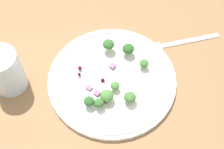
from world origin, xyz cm
name	(u,v)px	position (x,y,z in cm)	size (l,w,h in cm)	color
ground_plane	(109,75)	(0.00, 0.00, -1.00)	(180.00, 180.00, 2.00)	olive
plate	(112,79)	(-0.67, -2.12, 0.86)	(28.80, 28.80, 1.70)	white
dressing_pool	(112,78)	(-0.67, -2.12, 1.30)	(16.71, 16.71, 0.20)	white
broccoli_floret_0	(128,49)	(6.32, 0.65, 3.36)	(2.72, 2.72, 2.75)	#9EC684
broccoli_floret_1	(89,101)	(-8.59, -4.46, 2.92)	(2.28, 2.28, 2.31)	#ADD18E
broccoli_floret_2	(144,64)	(6.73, -4.40, 2.88)	(2.12, 2.12, 2.15)	#9EC684
broccoli_floret_3	(130,98)	(-1.39, -9.07, 3.05)	(2.54, 2.54, 2.58)	#8EB77A
broccoli_floret_4	(115,86)	(-1.98, -4.86, 2.84)	(1.96, 1.96, 1.98)	#8EB77A
broccoli_floret_5	(99,103)	(-7.21, -6.11, 3.03)	(2.04, 2.04, 2.06)	#ADD18E
broccoli_floret_6	(107,96)	(-5.01, -5.85, 3.19)	(2.84, 2.84, 2.88)	#ADD18E
broccoli_floret_7	(108,45)	(3.41, 4.35, 3.63)	(2.71, 2.71, 2.74)	#9EC684
cranberry_0	(79,74)	(-6.12, 2.74, 2.11)	(0.78, 0.78, 0.78)	#4C0A14
cranberry_1	(103,80)	(-2.85, -1.59, 1.81)	(0.88, 0.88, 0.88)	#4C0A14
cranberry_2	(106,101)	(-5.62, -6.28, 2.15)	(0.91, 0.91, 0.91)	#4C0A14
cranberry_3	(80,68)	(-5.04, 4.06, 2.10)	(0.92, 0.92, 0.92)	maroon
onion_bit_0	(97,93)	(-5.74, -3.34, 1.85)	(1.16, 1.28, 0.43)	#843D75
onion_bit_1	(114,67)	(1.21, -0.47, 1.92)	(1.15, 1.30, 0.59)	#A35B93
onion_bit_2	(89,88)	(-6.33, -1.18, 1.79)	(0.99, 1.39, 0.39)	#843D75
fork	(179,42)	(19.03, -3.81, 0.25)	(17.65, 9.42, 0.50)	silver
water_glass	(5,71)	(-18.88, 11.30, 5.17)	(7.36, 7.36, 10.34)	silver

